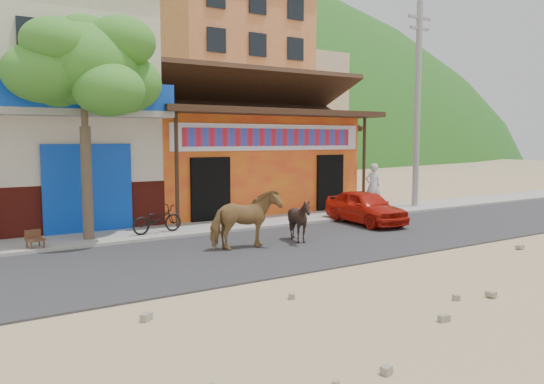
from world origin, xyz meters
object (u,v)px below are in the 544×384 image
at_px(utility_pole, 417,105).
at_px(cafe_chair_right, 35,231).
at_px(scooter, 157,219).
at_px(cow_dark, 300,220).
at_px(red_car, 365,207).
at_px(cow_tan, 246,220).
at_px(tree, 85,126).
at_px(pedestrian, 373,186).

relative_size(utility_pole, cafe_chair_right, 9.85).
bearing_deg(scooter, cow_dark, -142.81).
bearing_deg(cow_dark, red_car, 76.91).
distance_m(cow_tan, scooter, 3.19).
bearing_deg(cafe_chair_right, tree, 8.89).
relative_size(utility_pole, cow_dark, 6.85).
height_order(red_car, scooter, red_car).
bearing_deg(scooter, cafe_chair_right, 88.57).
distance_m(scooter, pedestrian, 9.00).
bearing_deg(cafe_chair_right, red_car, -17.85).
xyz_separation_m(utility_pole, scooter, (-10.94, -0.36, -3.60)).
bearing_deg(cafe_chair_right, pedestrian, -5.91).
bearing_deg(pedestrian, utility_pole, -173.91).
relative_size(tree, cafe_chair_right, 7.39).
bearing_deg(scooter, tree, 77.76).
bearing_deg(cow_dark, scooter, -169.16).
xyz_separation_m(utility_pole, pedestrian, (-1.98, 0.34, -3.13)).
height_order(cow_dark, red_car, cow_dark).
bearing_deg(scooter, cow_tan, -165.08).
bearing_deg(pedestrian, cow_dark, 46.49).
bearing_deg(cow_dark, cow_tan, -123.10).
xyz_separation_m(utility_pole, cow_tan, (-9.73, -3.30, -3.34)).
xyz_separation_m(cow_dark, scooter, (-2.88, 2.92, -0.11)).
bearing_deg(cow_tan, cow_dark, -86.93).
xyz_separation_m(red_car, pedestrian, (2.47, 2.25, 0.40)).
xyz_separation_m(tree, pedestrian, (10.82, 0.54, -2.13)).
relative_size(red_car, pedestrian, 1.86).
bearing_deg(utility_pole, cafe_chair_right, -177.18).
bearing_deg(scooter, red_car, -110.92).
xyz_separation_m(cow_tan, red_car, (5.28, 1.38, -0.19)).
relative_size(red_car, cafe_chair_right, 3.97).
xyz_separation_m(cow_tan, cow_dark, (1.67, 0.02, -0.16)).
xyz_separation_m(scooter, cafe_chair_right, (-3.26, -0.34, 0.01)).
xyz_separation_m(cow_dark, cafe_chair_right, (-6.15, 2.58, -0.10)).
bearing_deg(tree, cow_dark, -32.95).
xyz_separation_m(tree, cow_dark, (4.75, -3.08, -2.50)).
bearing_deg(cow_dark, pedestrian, 86.94).
height_order(utility_pole, cow_tan, utility_pole).
relative_size(tree, pedestrian, 3.45).
bearing_deg(tree, red_car, -11.58).
bearing_deg(red_car, cow_tan, -160.10).
bearing_deg(utility_pole, tree, -179.10).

